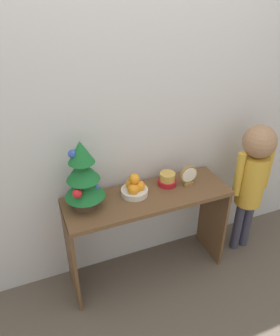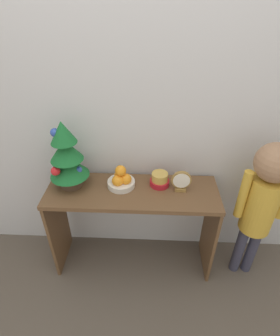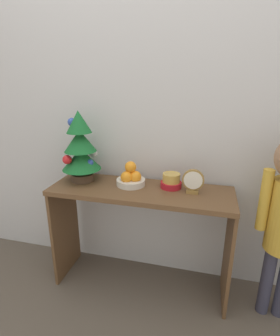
{
  "view_description": "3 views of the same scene",
  "coord_description": "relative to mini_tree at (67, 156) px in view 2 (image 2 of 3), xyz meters",
  "views": [
    {
      "loc": [
        -0.7,
        -1.43,
        1.97
      ],
      "look_at": [
        -0.04,
        0.22,
        0.9
      ],
      "focal_mm": 35.0,
      "sensor_mm": 36.0,
      "label": 1
    },
    {
      "loc": [
        0.11,
        -1.13,
        1.77
      ],
      "look_at": [
        0.05,
        0.2,
        0.87
      ],
      "focal_mm": 28.0,
      "sensor_mm": 36.0,
      "label": 2
    },
    {
      "loc": [
        0.36,
        -1.24,
        1.33
      ],
      "look_at": [
        0.0,
        0.16,
        0.84
      ],
      "focal_mm": 28.0,
      "sensor_mm": 36.0,
      "label": 3
    }
  ],
  "objects": [
    {
      "name": "console_table",
      "position": [
        0.4,
        -0.04,
        -0.38
      ],
      "size": [
        1.12,
        0.37,
        0.7
      ],
      "color": "brown",
      "rests_on": "ground_plane"
    },
    {
      "name": "singing_bowl",
      "position": [
        0.58,
        0.03,
        -0.18
      ],
      "size": [
        0.13,
        0.13,
        0.09
      ],
      "color": "#AD1923",
      "rests_on": "console_table"
    },
    {
      "name": "fruit_bowl",
      "position": [
        0.33,
        0.01,
        -0.17
      ],
      "size": [
        0.18,
        0.18,
        0.16
      ],
      "color": "silver",
      "rests_on": "console_table"
    },
    {
      "name": "child_figure",
      "position": [
        1.22,
        -0.08,
        -0.21
      ],
      "size": [
        0.31,
        0.23,
        1.09
      ],
      "color": "#38384C",
      "rests_on": "ground_plane"
    },
    {
      "name": "desk_clock",
      "position": [
        0.71,
        -0.03,
        -0.15
      ],
      "size": [
        0.13,
        0.04,
        0.15
      ],
      "color": "olive",
      "rests_on": "console_table"
    },
    {
      "name": "mini_tree",
      "position": [
        0.0,
        0.0,
        0.0
      ],
      "size": [
        0.25,
        0.25,
        0.46
      ],
      "color": "#4C3828",
      "rests_on": "console_table"
    },
    {
      "name": "back_wall",
      "position": [
        0.4,
        0.19,
        0.33
      ],
      "size": [
        7.0,
        0.05,
        2.5
      ],
      "primitive_type": "cube",
      "color": "silver",
      "rests_on": "ground_plane"
    },
    {
      "name": "ground_plane",
      "position": [
        0.4,
        -0.22,
        -0.92
      ],
      "size": [
        12.0,
        12.0,
        0.0
      ],
      "primitive_type": "plane",
      "color": "brown"
    }
  ]
}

